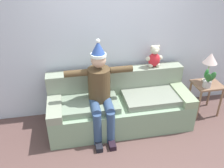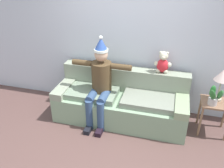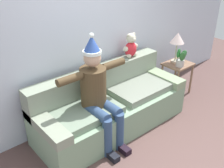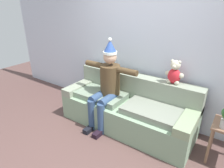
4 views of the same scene
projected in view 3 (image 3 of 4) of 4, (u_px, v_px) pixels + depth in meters
name	position (u px, v px, depth m)	size (l,w,h in m)	color
ground_plane	(162.00, 163.00, 3.42)	(10.00, 10.00, 0.00)	brown
back_wall	(86.00, 31.00, 3.83)	(7.00, 0.10, 2.70)	silver
couch	(110.00, 106.00, 3.96)	(2.29, 0.87, 0.87)	gray
person_seated	(98.00, 92.00, 3.45)	(1.02, 0.77, 1.53)	#4D3A23
teddy_bear	(131.00, 46.00, 4.17)	(0.29, 0.17, 0.38)	red
side_table	(177.00, 69.00, 4.78)	(0.47, 0.41, 0.58)	#835F48
table_lamp	(177.00, 39.00, 4.59)	(0.24, 0.24, 0.53)	#B8A992
potted_plant	(181.00, 58.00, 4.56)	(0.26, 0.22, 0.33)	#B3ACAB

